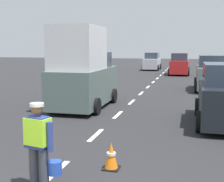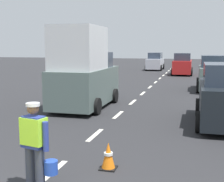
% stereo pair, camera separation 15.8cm
% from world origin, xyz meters
% --- Properties ---
extents(ground_plane, '(96.00, 96.00, 0.00)m').
position_xyz_m(ground_plane, '(0.00, 21.00, 0.00)').
color(ground_plane, '#28282B').
extents(lane_center_line, '(0.14, 46.40, 0.01)m').
position_xyz_m(lane_center_line, '(0.00, 25.20, 0.00)').
color(lane_center_line, silver).
rests_on(lane_center_line, ground).
extents(road_worker, '(0.77, 0.38, 1.67)m').
position_xyz_m(road_worker, '(0.07, 1.91, 0.93)').
color(road_worker, '#383D4C').
rests_on(road_worker, ground).
extents(traffic_cone_near, '(0.36, 0.36, 0.61)m').
position_xyz_m(traffic_cone_near, '(1.12, 3.22, 0.30)').
color(traffic_cone_near, black).
rests_on(traffic_cone_near, ground).
extents(delivery_truck, '(2.16, 4.60, 3.54)m').
position_xyz_m(delivery_truck, '(-1.80, 9.74, 1.61)').
color(delivery_truck, slate).
rests_on(delivery_truck, ground).
extents(car_oncoming_third, '(1.89, 4.28, 2.01)m').
position_xyz_m(car_oncoming_third, '(-1.68, 33.71, 0.93)').
color(car_oncoming_third, silver).
rests_on(car_oncoming_third, ground).
extents(car_parked_far, '(1.96, 4.00, 2.18)m').
position_xyz_m(car_parked_far, '(3.98, 16.97, 1.01)').
color(car_parked_far, slate).
rests_on(car_parked_far, ground).
extents(car_outgoing_far, '(1.94, 3.93, 2.09)m').
position_xyz_m(car_outgoing_far, '(1.68, 27.78, 0.97)').
color(car_outgoing_far, red).
rests_on(car_outgoing_far, ground).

